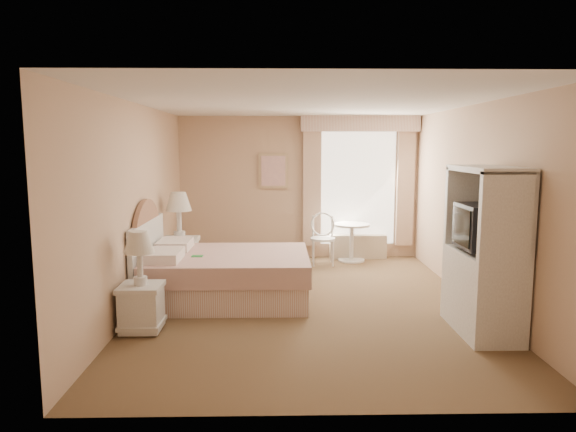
{
  "coord_description": "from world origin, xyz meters",
  "views": [
    {
      "loc": [
        -0.38,
        -6.31,
        1.98
      ],
      "look_at": [
        -0.24,
        0.3,
        1.08
      ],
      "focal_mm": 32.0,
      "sensor_mm": 36.0,
      "label": 1
    }
  ],
  "objects_px": {
    "round_table": "(352,236)",
    "armoire": "(484,265)",
    "nightstand_near": "(141,295)",
    "cafe_chair": "(323,234)",
    "bed": "(220,274)",
    "nightstand_far": "(180,247)"
  },
  "relations": [
    {
      "from": "round_table",
      "to": "armoire",
      "type": "bearing_deg",
      "value": -75.24
    },
    {
      "from": "nightstand_near",
      "to": "cafe_chair",
      "type": "distance_m",
      "value": 3.87
    },
    {
      "from": "bed",
      "to": "armoire",
      "type": "height_order",
      "value": "armoire"
    },
    {
      "from": "armoire",
      "to": "nightstand_near",
      "type": "bearing_deg",
      "value": 178.72
    },
    {
      "from": "nightstand_far",
      "to": "nightstand_near",
      "type": "bearing_deg",
      "value": -90.0
    },
    {
      "from": "bed",
      "to": "armoire",
      "type": "bearing_deg",
      "value": -22.83
    },
    {
      "from": "nightstand_near",
      "to": "nightstand_far",
      "type": "height_order",
      "value": "nightstand_far"
    },
    {
      "from": "nightstand_near",
      "to": "round_table",
      "type": "bearing_deg",
      "value": 50.82
    },
    {
      "from": "bed",
      "to": "round_table",
      "type": "bearing_deg",
      "value": 47.5
    },
    {
      "from": "bed",
      "to": "round_table",
      "type": "xyz_separation_m",
      "value": [
        2.03,
        2.21,
        0.09
      ]
    },
    {
      "from": "cafe_chair",
      "to": "round_table",
      "type": "bearing_deg",
      "value": 23.32
    },
    {
      "from": "nightstand_far",
      "to": "cafe_chair",
      "type": "xyz_separation_m",
      "value": [
        2.22,
        0.96,
        0.02
      ]
    },
    {
      "from": "cafe_chair",
      "to": "nightstand_near",
      "type": "bearing_deg",
      "value": -122.78
    },
    {
      "from": "bed",
      "to": "armoire",
      "type": "relative_size",
      "value": 1.18
    },
    {
      "from": "bed",
      "to": "nightstand_near",
      "type": "bearing_deg",
      "value": -121.84
    },
    {
      "from": "round_table",
      "to": "bed",
      "type": "bearing_deg",
      "value": -132.5
    },
    {
      "from": "nightstand_far",
      "to": "cafe_chair",
      "type": "distance_m",
      "value": 2.42
    },
    {
      "from": "nightstand_far",
      "to": "armoire",
      "type": "relative_size",
      "value": 0.73
    },
    {
      "from": "nightstand_far",
      "to": "armoire",
      "type": "bearing_deg",
      "value": -32.1
    },
    {
      "from": "armoire",
      "to": "bed",
      "type": "bearing_deg",
      "value": 157.17
    },
    {
      "from": "nightstand_near",
      "to": "bed",
      "type": "bearing_deg",
      "value": 58.16
    },
    {
      "from": "nightstand_near",
      "to": "armoire",
      "type": "distance_m",
      "value": 3.67
    }
  ]
}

